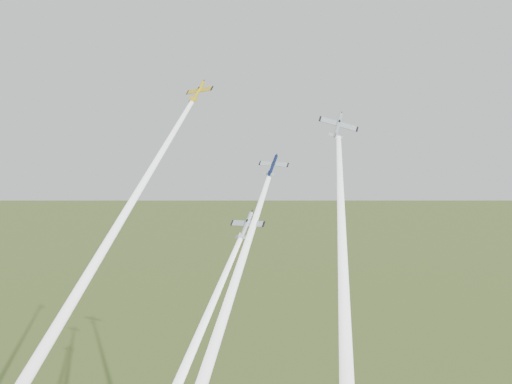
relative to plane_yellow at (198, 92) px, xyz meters
name	(u,v)px	position (x,y,z in m)	size (l,w,h in m)	color
plane_yellow	(198,92)	(0.00, 0.00, 0.00)	(7.67, 7.61, 1.20)	gold
smoke_trail_yellow	(103,250)	(-10.82, -25.31, -31.80)	(2.61, 2.61, 77.72)	white
plane_navy	(273,165)	(18.84, -7.52, -15.90)	(6.56, 6.51, 1.03)	#0E183D
smoke_trail_navy	(226,310)	(15.06, -28.86, -40.94)	(2.61, 2.61, 59.85)	white
plane_silver_right	(338,125)	(31.62, -2.08, -7.66)	(8.45, 8.38, 1.32)	silver
smoke_trail_silver_right	(343,261)	(35.27, -23.01, -32.21)	(2.61, 2.61, 58.53)	white
plane_silver_low	(246,225)	(15.67, -16.97, -27.22)	(7.73, 7.67, 1.21)	#B5BDC4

